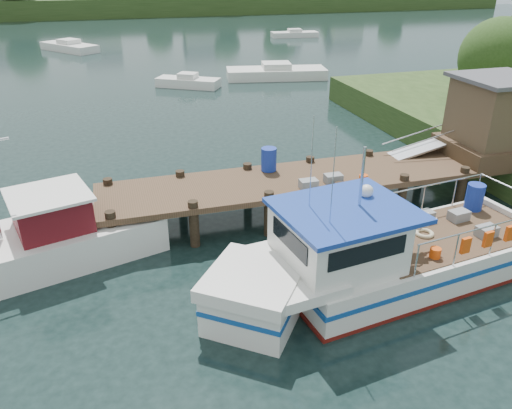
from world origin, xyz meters
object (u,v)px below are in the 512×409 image
object	(u,v)px
work_boat	(22,247)
moored_b	(188,82)
moored_c	(276,72)
moored_d	(69,47)
dock	(435,140)
moored_far	(295,34)
lobster_boat	(375,259)

from	to	relation	value
work_boat	moored_b	distance (m)	24.09
moored_b	moored_c	size ratio (longest dim) A/B	0.59
moored_b	moored_d	world-z (taller)	moored_d
work_boat	moored_c	distance (m)	28.32
dock	work_boat	xyz separation A→B (m)	(-14.63, -1.15, -1.50)
dock	work_boat	world-z (taller)	work_boat
work_boat	moored_d	world-z (taller)	work_boat
moored_c	moored_far	bearing A→B (deg)	86.69
moored_b	moored_c	distance (m)	7.22
moored_far	moored_b	bearing A→B (deg)	-135.23
moored_far	moored_d	bearing A→B (deg)	178.32
dock	moored_far	bearing A→B (deg)	76.06
moored_c	moored_d	xyz separation A→B (m)	(-16.08, 18.64, -0.02)
dock	moored_d	xyz separation A→B (m)	(-14.84, 40.95, -1.81)
lobster_boat	work_boat	xyz separation A→B (m)	(-9.51, 3.83, -0.19)
moored_c	dock	bearing A→B (deg)	-72.47
moored_far	moored_d	xyz separation A→B (m)	(-25.81, -3.22, 0.08)
moored_b	moored_d	distance (m)	21.58
moored_far	dock	bearing A→B (deg)	-112.75
moored_c	moored_d	bearing A→B (deg)	151.46
lobster_boat	moored_far	size ratio (longest dim) A/B	1.86
lobster_boat	work_boat	size ratio (longest dim) A/B	1.21
lobster_boat	moored_d	bearing A→B (deg)	94.34
dock	moored_c	world-z (taller)	dock
dock	moored_d	bearing A→B (deg)	109.92
moored_d	moored_b	bearing A→B (deg)	-72.16
dock	moored_far	distance (m)	45.56
work_boat	moored_d	xyz separation A→B (m)	(-0.22, 42.11, -0.30)
moored_b	moored_c	xyz separation A→B (m)	(7.15, 1.01, 0.07)
dock	work_boat	size ratio (longest dim) A/B	1.88
dock	work_boat	distance (m)	14.75
dock	moored_b	size ratio (longest dim) A/B	3.51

